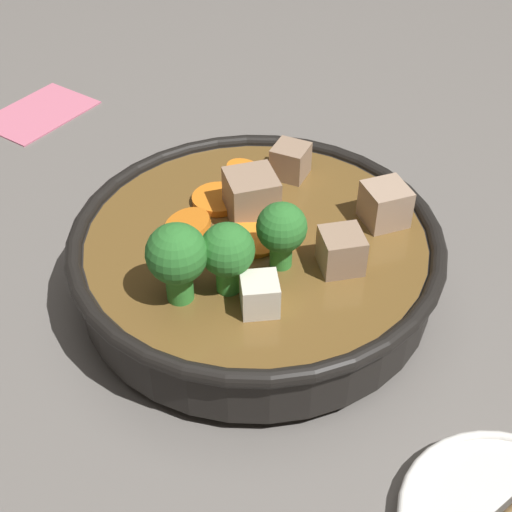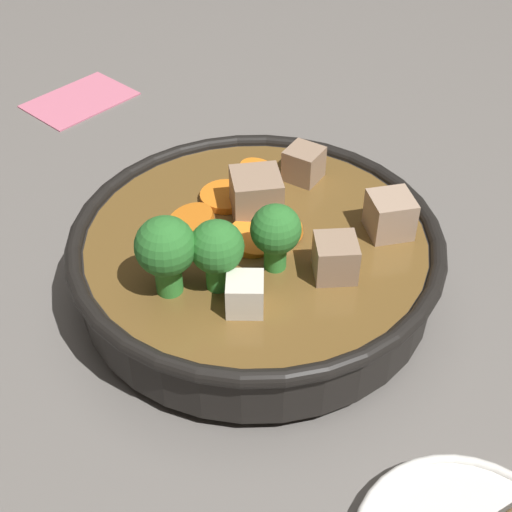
# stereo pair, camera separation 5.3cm
# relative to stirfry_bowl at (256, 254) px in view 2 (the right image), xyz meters

# --- Properties ---
(ground_plane) EXTENTS (3.00, 3.00, 0.00)m
(ground_plane) POSITION_rel_stirfry_bowl_xyz_m (-0.00, -0.00, -0.04)
(ground_plane) COLOR slate
(stirfry_bowl) EXTENTS (0.28, 0.28, 0.11)m
(stirfry_bowl) POSITION_rel_stirfry_bowl_xyz_m (0.00, 0.00, 0.00)
(stirfry_bowl) COLOR black
(stirfry_bowl) RESTS_ON ground_plane
(napkin) EXTENTS (0.13, 0.10, 0.00)m
(napkin) POSITION_rel_stirfry_bowl_xyz_m (-0.19, -0.31, -0.04)
(napkin) COLOR #D16B84
(napkin) RESTS_ON ground_plane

